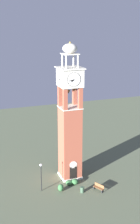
{
  "coord_description": "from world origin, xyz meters",
  "views": [
    {
      "loc": [
        -14.14,
        -38.87,
        22.59
      ],
      "look_at": [
        0.0,
        0.0,
        10.1
      ],
      "focal_mm": 49.26,
      "sensor_mm": 36.0,
      "label": 1
    }
  ],
  "objects_px": {
    "clock_tower": "(70,125)",
    "trash_bin": "(82,190)",
    "lamp_post": "(41,172)",
    "park_bench": "(99,187)"
  },
  "relations": [
    {
      "from": "park_bench",
      "to": "lamp_post",
      "type": "height_order",
      "value": "lamp_post"
    },
    {
      "from": "park_bench",
      "to": "trash_bin",
      "type": "xyz_separation_m",
      "value": [
        -2.31,
        0.37,
        -0.08
      ]
    },
    {
      "from": "clock_tower",
      "to": "trash_bin",
      "type": "height_order",
      "value": "clock_tower"
    },
    {
      "from": "park_bench",
      "to": "trash_bin",
      "type": "relative_size",
      "value": 2.04
    },
    {
      "from": "lamp_post",
      "to": "clock_tower",
      "type": "bearing_deg",
      "value": 25.98
    },
    {
      "from": "park_bench",
      "to": "trash_bin",
      "type": "height_order",
      "value": "park_bench"
    },
    {
      "from": "clock_tower",
      "to": "park_bench",
      "type": "distance_m",
      "value": 9.58
    },
    {
      "from": "clock_tower",
      "to": "trash_bin",
      "type": "bearing_deg",
      "value": -89.57
    },
    {
      "from": "clock_tower",
      "to": "lamp_post",
      "type": "xyz_separation_m",
      "value": [
        -5.06,
        -2.47,
        -5.42
      ]
    },
    {
      "from": "park_bench",
      "to": "lamp_post",
      "type": "distance_m",
      "value": 8.2
    }
  ]
}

